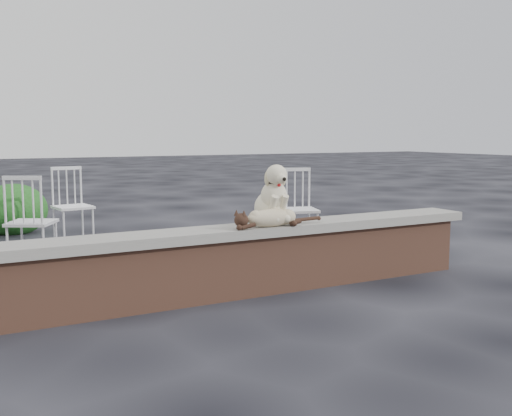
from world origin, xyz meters
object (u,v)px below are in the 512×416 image
dog (270,193)px  chair_c (32,221)px  cat (271,217)px  chair_b (73,206)px  chair_d (299,208)px

dog → chair_c: bearing=133.5°
cat → chair_c: bearing=130.1°
cat → chair_c: size_ratio=1.06×
dog → chair_c: (-1.68, 1.95, -0.37)m
cat → dog: bearing=64.7°
cat → chair_b: bearing=109.3°
chair_d → chair_b: bearing=163.6°
dog → cat: dog is taller
chair_b → chair_d: size_ratio=1.00×
chair_c → chair_d: (2.93, -0.43, 0.00)m
dog → chair_d: bearing=53.3°
dog → chair_b: bearing=111.4°
dog → chair_d: dog is taller
dog → chair_d: 2.00m
chair_c → dog: bearing=160.0°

